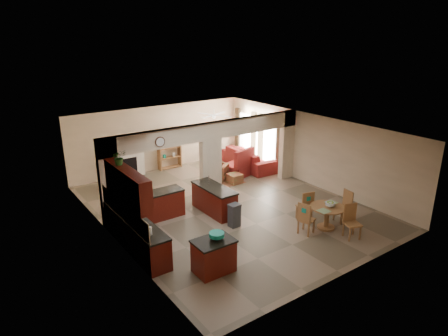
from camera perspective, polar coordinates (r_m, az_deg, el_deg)
floor at (r=13.90m, az=0.42°, el=-5.55°), size 10.00×10.00×0.00m
ceiling at (r=13.00m, az=0.45°, el=5.77°), size 10.00×10.00×0.00m
wall_back at (r=17.52m, az=-9.18°, el=4.26°), size 8.00×0.00×8.00m
wall_front at (r=10.07m, az=17.43°, el=-7.64°), size 8.00×0.00×8.00m
wall_left at (r=11.66m, az=-15.78°, el=-3.77°), size 0.00×10.00×10.00m
wall_right at (r=15.95m, az=12.20°, el=2.62°), size 0.00×10.00×10.00m
partition_left_pier at (r=12.63m, az=-16.08°, el=-2.02°), size 0.60×0.25×2.80m
partition_center_pier at (r=14.26m, az=-1.92°, el=-0.16°), size 0.80×0.25×2.20m
partition_right_pier at (r=16.40m, az=8.94°, el=3.27°), size 0.60×0.25×2.80m
partition_header at (r=13.87m, az=-1.98°, el=5.32°), size 8.00×0.25×0.60m
kitchen_counter at (r=12.06m, az=-11.66°, el=-7.52°), size 2.52×3.29×1.48m
upper_cabinets at (r=10.82m, az=-13.67°, el=-2.39°), size 0.35×2.40×0.90m
peninsula at (r=13.32m, az=-1.40°, el=-4.54°), size 0.70×1.85×0.91m
wall_clock at (r=12.79m, az=-9.11°, el=3.70°), size 0.34×0.03×0.34m
rug at (r=16.12m, az=-0.47°, el=-1.99°), size 1.60×1.30×0.01m
fireplace at (r=16.97m, az=-13.62°, el=0.72°), size 1.60×0.35×1.20m
shelving_unit at (r=17.64m, az=-7.82°, el=2.75°), size 1.00×0.32×1.80m
window_a at (r=17.55m, az=6.60°, el=3.73°), size 0.02×0.90×1.90m
window_b at (r=18.80m, az=3.16°, el=4.85°), size 0.02×0.90×1.90m
glazed_door at (r=18.20m, az=4.81°, el=3.85°), size 0.02×0.70×2.10m
drape_a_left at (r=17.10m, az=7.84°, el=3.27°), size 0.10×0.28×2.30m
drape_a_right at (r=17.96m, az=5.23°, el=4.12°), size 0.10×0.28×2.30m
drape_b_left at (r=18.33m, az=4.22°, el=4.45°), size 0.10×0.28×2.30m
drape_b_right at (r=19.24m, az=1.95°, el=5.19°), size 0.10×0.28×2.30m
ceiling_fan at (r=16.29m, az=-1.45°, el=7.59°), size 1.00×1.00×0.10m
kitchen_island at (r=10.22m, az=-1.48°, el=-12.43°), size 1.01×0.73×0.88m
teal_bowl at (r=10.00m, az=-1.05°, el=-9.68°), size 0.38×0.38×0.18m
trash_can at (r=12.43m, az=1.49°, el=-6.90°), size 0.34×0.29×0.69m
dining_table at (r=12.65m, az=14.49°, el=-6.34°), size 1.06×1.06×0.72m
fruit_bowl at (r=12.54m, az=14.93°, el=-5.03°), size 0.30×0.30×0.16m
sofa at (r=17.80m, az=3.58°, el=1.40°), size 2.89×1.26×0.83m
chaise at (r=16.92m, az=2.07°, el=-0.14°), size 1.41×1.26×0.47m
armchair at (r=16.29m, az=-0.87°, el=-0.54°), size 1.01×1.01×0.67m
ottoman at (r=15.97m, az=1.52°, el=-1.51°), size 0.52×0.52×0.37m
plant at (r=11.00m, az=-14.78°, el=1.48°), size 0.38×0.33×0.41m
chair_north at (r=12.94m, az=11.64°, el=-5.20°), size 0.52×0.52×1.02m
chair_east at (r=13.26m, az=16.88°, el=-5.05°), size 0.48×0.48×1.02m
chair_south at (r=12.32m, az=17.71°, el=-7.03°), size 0.54×0.54×1.02m
chair_west at (r=12.11m, az=11.54°, el=-6.92°), size 0.52×0.52×1.02m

